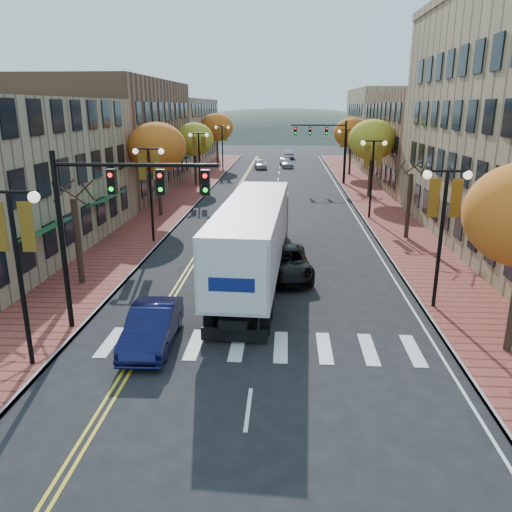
# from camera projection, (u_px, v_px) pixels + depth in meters

# --- Properties ---
(ground) EXTENTS (200.00, 200.00, 0.00)m
(ground) POSITION_uv_depth(u_px,v_px,m) (253.00, 374.00, 16.52)
(ground) COLOR black
(ground) RESTS_ON ground
(sidewalk_left) EXTENTS (4.00, 85.00, 0.15)m
(sidewalk_left) POSITION_uv_depth(u_px,v_px,m) (182.00, 197.00, 48.08)
(sidewalk_left) COLOR brown
(sidewalk_left) RESTS_ON ground
(sidewalk_right) EXTENTS (4.00, 85.00, 0.15)m
(sidewalk_right) POSITION_uv_depth(u_px,v_px,m) (371.00, 199.00, 47.03)
(sidewalk_right) COLOR brown
(sidewalk_right) RESTS_ON ground
(building_left_mid) EXTENTS (12.00, 24.00, 11.00)m
(building_left_mid) POSITION_uv_depth(u_px,v_px,m) (109.00, 137.00, 50.32)
(building_left_mid) COLOR brown
(building_left_mid) RESTS_ON ground
(building_left_far) EXTENTS (12.00, 26.00, 9.50)m
(building_left_far) POSITION_uv_depth(u_px,v_px,m) (167.00, 132.00, 74.43)
(building_left_far) COLOR #9E8966
(building_left_far) RESTS_ON ground
(building_right_mid) EXTENTS (15.00, 24.00, 10.00)m
(building_right_mid) POSITION_uv_depth(u_px,v_px,m) (448.00, 140.00, 54.13)
(building_right_mid) COLOR brown
(building_right_mid) RESTS_ON ground
(building_right_far) EXTENTS (15.00, 20.00, 11.00)m
(building_right_far) POSITION_uv_depth(u_px,v_px,m) (404.00, 127.00, 75.01)
(building_right_far) COLOR #9E8966
(building_right_far) RESTS_ON ground
(tree_left_a) EXTENTS (0.28, 0.28, 4.20)m
(tree_left_a) POSITION_uv_depth(u_px,v_px,m) (78.00, 241.00, 24.04)
(tree_left_a) COLOR #382619
(tree_left_a) RESTS_ON sidewalk_left
(tree_left_b) EXTENTS (4.48, 4.48, 7.21)m
(tree_left_b) POSITION_uv_depth(u_px,v_px,m) (157.00, 147.00, 38.41)
(tree_left_b) COLOR #382619
(tree_left_b) RESTS_ON sidewalk_left
(tree_left_c) EXTENTS (4.16, 4.16, 6.69)m
(tree_left_c) POSITION_uv_depth(u_px,v_px,m) (194.00, 139.00, 53.81)
(tree_left_c) COLOR #382619
(tree_left_c) RESTS_ON sidewalk_left
(tree_left_d) EXTENTS (4.61, 4.61, 7.42)m
(tree_left_d) POSITION_uv_depth(u_px,v_px,m) (217.00, 127.00, 70.85)
(tree_left_d) COLOR #382619
(tree_left_d) RESTS_ON sidewalk_left
(tree_right_b) EXTENTS (0.28, 0.28, 4.20)m
(tree_right_b) POSITION_uv_depth(u_px,v_px,m) (409.00, 206.00, 32.55)
(tree_right_b) COLOR #382619
(tree_right_b) RESTS_ON sidewalk_right
(tree_right_c) EXTENTS (4.48, 4.48, 7.21)m
(tree_right_c) POSITION_uv_depth(u_px,v_px,m) (372.00, 140.00, 46.91)
(tree_right_c) COLOR #382619
(tree_right_c) RESTS_ON sidewalk_right
(tree_right_d) EXTENTS (4.35, 4.35, 7.00)m
(tree_right_d) POSITION_uv_depth(u_px,v_px,m) (351.00, 133.00, 62.25)
(tree_right_d) COLOR #382619
(tree_right_d) RESTS_ON sidewalk_right
(lamp_left_a) EXTENTS (1.96, 0.36, 6.05)m
(lamp_left_a) POSITION_uv_depth(u_px,v_px,m) (16.00, 246.00, 15.72)
(lamp_left_a) COLOR black
(lamp_left_a) RESTS_ON ground
(lamp_left_b) EXTENTS (1.96, 0.36, 6.05)m
(lamp_left_b) POSITION_uv_depth(u_px,v_px,m) (150.00, 177.00, 31.01)
(lamp_left_b) COLOR black
(lamp_left_b) RESTS_ON ground
(lamp_left_c) EXTENTS (1.96, 0.36, 6.05)m
(lamp_left_c) POSITION_uv_depth(u_px,v_px,m) (199.00, 151.00, 48.21)
(lamp_left_c) COLOR black
(lamp_left_c) RESTS_ON ground
(lamp_left_d) EXTENTS (1.96, 0.36, 6.05)m
(lamp_left_d) POSITION_uv_depth(u_px,v_px,m) (222.00, 139.00, 65.41)
(lamp_left_d) COLOR black
(lamp_left_d) RESTS_ON ground
(lamp_right_a) EXTENTS (1.96, 0.36, 6.05)m
(lamp_right_a) POSITION_uv_depth(u_px,v_px,m) (443.00, 213.00, 20.58)
(lamp_right_a) COLOR black
(lamp_right_a) RESTS_ON ground
(lamp_right_b) EXTENTS (1.96, 0.36, 6.05)m
(lamp_right_b) POSITION_uv_depth(u_px,v_px,m) (373.00, 164.00, 37.78)
(lamp_right_b) COLOR black
(lamp_right_b) RESTS_ON ground
(lamp_right_c) EXTENTS (1.96, 0.36, 6.05)m
(lamp_right_c) POSITION_uv_depth(u_px,v_px,m) (346.00, 146.00, 54.98)
(lamp_right_c) COLOR black
(lamp_right_c) RESTS_ON ground
(traffic_mast_near) EXTENTS (6.10, 0.35, 7.00)m
(traffic_mast_near) POSITION_uv_depth(u_px,v_px,m) (109.00, 208.00, 18.28)
(traffic_mast_near) COLOR black
(traffic_mast_near) RESTS_ON ground
(traffic_mast_far) EXTENTS (6.10, 0.34, 7.00)m
(traffic_mast_far) POSITION_uv_depth(u_px,v_px,m) (328.00, 140.00, 54.91)
(traffic_mast_far) COLOR black
(traffic_mast_far) RESTS_ON ground
(semi_truck) EXTENTS (3.36, 16.68, 4.15)m
(semi_truck) POSITION_uv_depth(u_px,v_px,m) (256.00, 231.00, 25.28)
(semi_truck) COLOR black
(semi_truck) RESTS_ON ground
(navy_sedan) EXTENTS (1.73, 4.57, 1.49)m
(navy_sedan) POSITION_uv_depth(u_px,v_px,m) (152.00, 326.00, 18.33)
(navy_sedan) COLOR #0D1036
(navy_sedan) RESTS_ON ground
(black_suv) EXTENTS (3.04, 5.64, 1.50)m
(black_suv) POSITION_uv_depth(u_px,v_px,m) (285.00, 262.00, 25.80)
(black_suv) COLOR black
(black_suv) RESTS_ON ground
(car_far_white) EXTENTS (2.16, 4.26, 1.39)m
(car_far_white) POSITION_uv_depth(u_px,v_px,m) (260.00, 164.00, 70.36)
(car_far_white) COLOR silver
(car_far_white) RESTS_ON ground
(car_far_silver) EXTENTS (2.19, 4.32, 1.20)m
(car_far_silver) POSITION_uv_depth(u_px,v_px,m) (286.00, 163.00, 71.77)
(car_far_silver) COLOR #97979E
(car_far_silver) RESTS_ON ground
(car_far_oncoming) EXTENTS (1.73, 4.42, 1.43)m
(car_far_oncoming) POSITION_uv_depth(u_px,v_px,m) (289.00, 154.00, 83.95)
(car_far_oncoming) COLOR #AAA9B1
(car_far_oncoming) RESTS_ON ground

